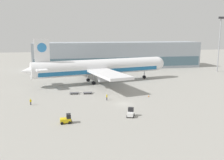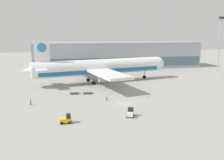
{
  "view_description": "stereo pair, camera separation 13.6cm",
  "coord_description": "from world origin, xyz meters",
  "px_view_note": "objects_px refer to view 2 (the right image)",
  "views": [
    {
      "loc": [
        -16.37,
        -63.17,
        18.85
      ],
      "look_at": [
        -0.39,
        14.1,
        4.0
      ],
      "focal_mm": 40.0,
      "sensor_mm": 36.0,
      "label": 1
    },
    {
      "loc": [
        -16.23,
        -63.19,
        18.85
      ],
      "look_at": [
        -0.39,
        14.1,
        4.0
      ],
      "focal_mm": 40.0,
      "sensor_mm": 36.0,
      "label": 2
    }
  ],
  "objects_px": {
    "baggage_dolly_second": "(88,93)",
    "airplane_main": "(99,67)",
    "light_mast": "(220,41)",
    "ground_crew_near": "(107,97)",
    "baggage_tug_mid": "(130,113)",
    "baggage_dolly_lead": "(74,93)",
    "traffic_cone_near": "(149,96)",
    "ground_crew_far": "(31,101)",
    "baggage_tug_foreground": "(66,119)"
  },
  "relations": [
    {
      "from": "baggage_dolly_second",
      "to": "airplane_main",
      "type": "bearing_deg",
      "value": 76.22
    },
    {
      "from": "light_mast",
      "to": "ground_crew_near",
      "type": "distance_m",
      "value": 77.46
    },
    {
      "from": "light_mast",
      "to": "baggage_tug_mid",
      "type": "height_order",
      "value": "light_mast"
    },
    {
      "from": "baggage_dolly_lead",
      "to": "baggage_dolly_second",
      "type": "relative_size",
      "value": 1.0
    },
    {
      "from": "airplane_main",
      "to": "baggage_dolly_lead",
      "type": "relative_size",
      "value": 15.23
    },
    {
      "from": "ground_crew_near",
      "to": "traffic_cone_near",
      "type": "height_order",
      "value": "ground_crew_near"
    },
    {
      "from": "baggage_dolly_second",
      "to": "ground_crew_near",
      "type": "height_order",
      "value": "ground_crew_near"
    },
    {
      "from": "baggage_dolly_second",
      "to": "traffic_cone_near",
      "type": "height_order",
      "value": "traffic_cone_near"
    },
    {
      "from": "ground_crew_far",
      "to": "baggage_dolly_lead",
      "type": "bearing_deg",
      "value": 177.74
    },
    {
      "from": "airplane_main",
      "to": "baggage_tug_mid",
      "type": "distance_m",
      "value": 41.87
    },
    {
      "from": "ground_crew_near",
      "to": "traffic_cone_near",
      "type": "xyz_separation_m",
      "value": [
        13.06,
        1.26,
        -0.76
      ]
    },
    {
      "from": "baggage_tug_foreground",
      "to": "baggage_dolly_second",
      "type": "height_order",
      "value": "baggage_tug_foreground"
    },
    {
      "from": "ground_crew_far",
      "to": "traffic_cone_near",
      "type": "relative_size",
      "value": 3.0
    },
    {
      "from": "airplane_main",
      "to": "ground_crew_near",
      "type": "relative_size",
      "value": 32.38
    },
    {
      "from": "baggage_tug_mid",
      "to": "baggage_dolly_lead",
      "type": "bearing_deg",
      "value": 46.81
    },
    {
      "from": "light_mast",
      "to": "ground_crew_far",
      "type": "distance_m",
      "value": 95.55
    },
    {
      "from": "traffic_cone_near",
      "to": "baggage_tug_foreground",
      "type": "bearing_deg",
      "value": -144.51
    },
    {
      "from": "baggage_tug_foreground",
      "to": "ground_crew_far",
      "type": "distance_m",
      "value": 18.16
    },
    {
      "from": "light_mast",
      "to": "airplane_main",
      "type": "bearing_deg",
      "value": -166.11
    },
    {
      "from": "light_mast",
      "to": "ground_crew_far",
      "type": "xyz_separation_m",
      "value": [
        -84.41,
        -42.48,
        -14.17
      ]
    },
    {
      "from": "baggage_tug_foreground",
      "to": "ground_crew_far",
      "type": "relative_size",
      "value": 1.43
    },
    {
      "from": "light_mast",
      "to": "baggage_dolly_second",
      "type": "height_order",
      "value": "light_mast"
    },
    {
      "from": "airplane_main",
      "to": "baggage_dolly_second",
      "type": "xyz_separation_m",
      "value": [
        -6.34,
        -17.81,
        -5.45
      ]
    },
    {
      "from": "baggage_tug_mid",
      "to": "traffic_cone_near",
      "type": "xyz_separation_m",
      "value": [
        10.3,
        16.32,
        -0.59
      ]
    },
    {
      "from": "baggage_dolly_lead",
      "to": "airplane_main",
      "type": "bearing_deg",
      "value": 64.58
    },
    {
      "from": "baggage_tug_foreground",
      "to": "baggage_tug_mid",
      "type": "relative_size",
      "value": 0.9
    },
    {
      "from": "light_mast",
      "to": "airplane_main",
      "type": "distance_m",
      "value": 64.41
    },
    {
      "from": "light_mast",
      "to": "airplane_main",
      "type": "height_order",
      "value": "light_mast"
    },
    {
      "from": "baggage_tug_mid",
      "to": "ground_crew_far",
      "type": "bearing_deg",
      "value": 80.12
    },
    {
      "from": "light_mast",
      "to": "baggage_tug_mid",
      "type": "distance_m",
      "value": 84.54
    },
    {
      "from": "baggage_dolly_lead",
      "to": "baggage_dolly_second",
      "type": "xyz_separation_m",
      "value": [
        4.14,
        -0.54,
        0.0
      ]
    },
    {
      "from": "baggage_tug_foreground",
      "to": "baggage_dolly_lead",
      "type": "distance_m",
      "value": 25.88
    },
    {
      "from": "baggage_tug_foreground",
      "to": "traffic_cone_near",
      "type": "xyz_separation_m",
      "value": [
        24.85,
        17.72,
        -0.59
      ]
    },
    {
      "from": "airplane_main",
      "to": "traffic_cone_near",
      "type": "relative_size",
      "value": 98.27
    },
    {
      "from": "baggage_tug_foreground",
      "to": "traffic_cone_near",
      "type": "bearing_deg",
      "value": 33.16
    },
    {
      "from": "baggage_dolly_second",
      "to": "traffic_cone_near",
      "type": "bearing_deg",
      "value": -17.09
    },
    {
      "from": "baggage_tug_foreground",
      "to": "baggage_dolly_lead",
      "type": "relative_size",
      "value": 0.67
    },
    {
      "from": "baggage_tug_foreground",
      "to": "traffic_cone_near",
      "type": "distance_m",
      "value": 30.52
    },
    {
      "from": "light_mast",
      "to": "ground_crew_near",
      "type": "height_order",
      "value": "light_mast"
    },
    {
      "from": "light_mast",
      "to": "baggage_tug_foreground",
      "type": "height_order",
      "value": "light_mast"
    },
    {
      "from": "baggage_tug_mid",
      "to": "ground_crew_far",
      "type": "relative_size",
      "value": 1.59
    },
    {
      "from": "light_mast",
      "to": "baggage_tug_mid",
      "type": "relative_size",
      "value": 9.58
    },
    {
      "from": "baggage_tug_foreground",
      "to": "baggage_tug_mid",
      "type": "distance_m",
      "value": 14.62
    },
    {
      "from": "baggage_dolly_lead",
      "to": "ground_crew_far",
      "type": "bearing_deg",
      "value": -134.84
    },
    {
      "from": "ground_crew_near",
      "to": "baggage_dolly_lead",
      "type": "bearing_deg",
      "value": 84.04
    },
    {
      "from": "airplane_main",
      "to": "ground_crew_far",
      "type": "bearing_deg",
      "value": -142.37
    },
    {
      "from": "airplane_main",
      "to": "baggage_dolly_second",
      "type": "height_order",
      "value": "airplane_main"
    },
    {
      "from": "airplane_main",
      "to": "baggage_dolly_lead",
      "type": "xyz_separation_m",
      "value": [
        -10.47,
        -17.28,
        -5.45
      ]
    },
    {
      "from": "ground_crew_far",
      "to": "airplane_main",
      "type": "bearing_deg",
      "value": -171.3
    },
    {
      "from": "baggage_dolly_second",
      "to": "ground_crew_far",
      "type": "bearing_deg",
      "value": -144.18
    }
  ]
}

